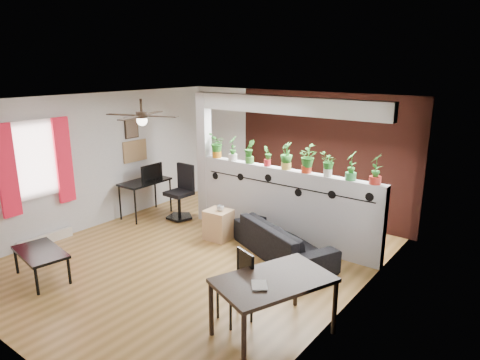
% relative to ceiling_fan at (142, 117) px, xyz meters
% --- Properties ---
extents(room_shell, '(6.30, 7.10, 2.90)m').
position_rel_ceiling_fan_xyz_m(room_shell, '(0.80, 0.30, -1.01)').
color(room_shell, brown).
rests_on(room_shell, ground).
extents(partition_wall, '(3.60, 0.18, 1.35)m').
position_rel_ceiling_fan_xyz_m(partition_wall, '(1.60, 1.80, -1.64)').
color(partition_wall, '#BCBCC1').
rests_on(partition_wall, ground).
extents(ceiling_header, '(3.60, 0.18, 0.30)m').
position_rel_ceiling_fan_xyz_m(ceiling_header, '(1.60, 1.80, 0.14)').
color(ceiling_header, silver).
rests_on(ceiling_header, room_shell).
extents(pier_column, '(0.22, 0.20, 2.60)m').
position_rel_ceiling_fan_xyz_m(pier_column, '(-0.31, 1.80, -1.01)').
color(pier_column, '#BCBCC1').
rests_on(pier_column, ground).
extents(brick_panel, '(3.90, 0.05, 2.60)m').
position_rel_ceiling_fan_xyz_m(brick_panel, '(1.60, 3.27, -1.01)').
color(brick_panel, '#AE4332').
rests_on(brick_panel, ground).
extents(vine_decal, '(3.31, 0.01, 0.30)m').
position_rel_ceiling_fan_xyz_m(vine_decal, '(1.60, 1.70, -1.23)').
color(vine_decal, black).
rests_on(vine_decal, partition_wall).
extents(window_assembly, '(0.09, 1.30, 1.55)m').
position_rel_ceiling_fan_xyz_m(window_assembly, '(-1.76, -0.90, -0.81)').
color(window_assembly, white).
rests_on(window_assembly, room_shell).
extents(baseboard_heater, '(0.08, 1.00, 0.18)m').
position_rel_ceiling_fan_xyz_m(baseboard_heater, '(-1.74, -0.90, -2.22)').
color(baseboard_heater, silver).
rests_on(baseboard_heater, ground).
extents(corkboard, '(0.03, 0.60, 0.45)m').
position_rel_ceiling_fan_xyz_m(corkboard, '(-1.78, 1.25, -0.96)').
color(corkboard, olive).
rests_on(corkboard, room_shell).
extents(framed_art, '(0.03, 0.34, 0.44)m').
position_rel_ceiling_fan_xyz_m(framed_art, '(-1.78, 1.20, -0.46)').
color(framed_art, '#8C7259').
rests_on(framed_art, room_shell).
extents(ceiling_fan, '(1.19, 1.19, 0.43)m').
position_rel_ceiling_fan_xyz_m(ceiling_fan, '(0.00, 0.00, 0.00)').
color(ceiling_fan, black).
rests_on(ceiling_fan, room_shell).
extents(potted_plant_0, '(0.30, 0.32, 0.48)m').
position_rel_ceiling_fan_xyz_m(potted_plant_0, '(0.02, 1.80, -0.71)').
color(potted_plant_0, '#C47517').
rests_on(potted_plant_0, partition_wall).
extents(potted_plant_1, '(0.30, 0.31, 0.46)m').
position_rel_ceiling_fan_xyz_m(potted_plant_1, '(0.41, 1.80, -0.72)').
color(potted_plant_1, silver).
rests_on(potted_plant_1, partition_wall).
extents(potted_plant_2, '(0.29, 0.29, 0.44)m').
position_rel_ceiling_fan_xyz_m(potted_plant_2, '(0.81, 1.80, -0.73)').
color(potted_plant_2, '#438E33').
rests_on(potted_plant_2, partition_wall).
extents(potted_plant_3, '(0.20, 0.22, 0.36)m').
position_rel_ceiling_fan_xyz_m(potted_plant_3, '(1.21, 1.80, -0.77)').
color(potted_plant_3, red).
rests_on(potted_plant_3, partition_wall).
extents(potted_plant_4, '(0.32, 0.31, 0.47)m').
position_rel_ceiling_fan_xyz_m(potted_plant_4, '(1.60, 1.80, -0.72)').
color(potted_plant_4, gold).
rests_on(potted_plant_4, partition_wall).
extents(potted_plant_5, '(0.32, 0.32, 0.47)m').
position_rel_ceiling_fan_xyz_m(potted_plant_5, '(2.00, 1.80, -0.71)').
color(potted_plant_5, red).
rests_on(potted_plant_5, partition_wall).
extents(potted_plant_6, '(0.19, 0.22, 0.40)m').
position_rel_ceiling_fan_xyz_m(potted_plant_6, '(2.39, 1.80, -0.75)').
color(potted_plant_6, silver).
rests_on(potted_plant_6, partition_wall).
extents(potted_plant_7, '(0.25, 0.29, 0.47)m').
position_rel_ceiling_fan_xyz_m(potted_plant_7, '(2.79, 1.80, -0.72)').
color(potted_plant_7, '#349147').
rests_on(potted_plant_7, partition_wall).
extents(potted_plant_8, '(0.23, 0.28, 0.49)m').
position_rel_ceiling_fan_xyz_m(potted_plant_8, '(3.18, 1.80, -0.71)').
color(potted_plant_8, '#AF261C').
rests_on(potted_plant_8, partition_wall).
extents(sofa, '(2.05, 1.45, 0.56)m').
position_rel_ceiling_fan_xyz_m(sofa, '(1.91, 1.24, -2.04)').
color(sofa, black).
rests_on(sofa, ground).
extents(cube_shelf, '(0.48, 0.43, 0.55)m').
position_rel_ceiling_fan_xyz_m(cube_shelf, '(0.58, 1.15, -2.04)').
color(cube_shelf, tan).
rests_on(cube_shelf, ground).
extents(cup, '(0.17, 0.17, 0.10)m').
position_rel_ceiling_fan_xyz_m(cup, '(0.63, 1.15, -1.71)').
color(cup, gray).
rests_on(cup, cube_shelf).
extents(computer_desk, '(0.57, 1.07, 0.76)m').
position_rel_ceiling_fan_xyz_m(computer_desk, '(-1.45, 1.19, -1.62)').
color(computer_desk, black).
rests_on(computer_desk, ground).
extents(monitor, '(0.32, 0.06, 0.18)m').
position_rel_ceiling_fan_xyz_m(monitor, '(-1.45, 1.34, -1.46)').
color(monitor, black).
rests_on(monitor, computer_desk).
extents(office_chair, '(0.58, 0.58, 1.12)m').
position_rel_ceiling_fan_xyz_m(office_chair, '(-0.73, 1.53, -1.82)').
color(office_chair, black).
rests_on(office_chair, ground).
extents(dining_table, '(1.25, 1.55, 0.73)m').
position_rel_ceiling_fan_xyz_m(dining_table, '(2.95, -0.67, -1.66)').
color(dining_table, black).
rests_on(dining_table, ground).
extents(book, '(0.28, 0.29, 0.02)m').
position_rel_ceiling_fan_xyz_m(book, '(2.85, -0.97, -1.57)').
color(book, gray).
rests_on(book, dining_table).
extents(folding_chair, '(0.46, 0.46, 0.90)m').
position_rel_ceiling_fan_xyz_m(folding_chair, '(2.44, -0.65, -1.78)').
color(folding_chair, black).
rests_on(folding_chair, ground).
extents(coffee_table, '(1.04, 0.68, 0.45)m').
position_rel_ceiling_fan_xyz_m(coffee_table, '(-0.55, -1.61, -1.91)').
color(coffee_table, black).
rests_on(coffee_table, ground).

